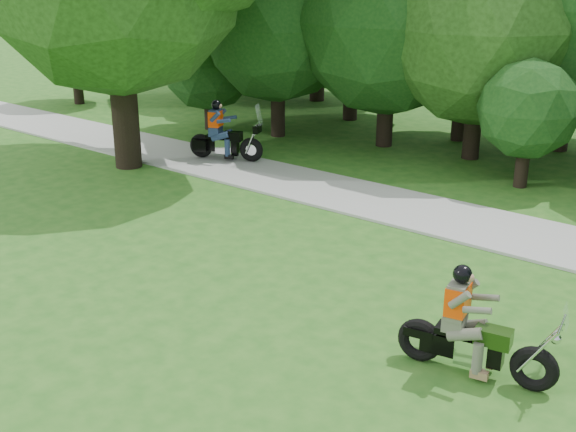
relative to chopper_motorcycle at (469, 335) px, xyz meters
The scene contains 3 objects.
walkway 5.25m from the chopper_motorcycle, 97.15° to the left, with size 60.00×2.20×0.06m, color #ACACA6.
chopper_motorcycle is the anchor object (origin of this frame).
touring_motorcycle 11.08m from the chopper_motorcycle, 149.99° to the left, with size 2.00×1.14×1.58m.
Camera 1 is at (3.91, -5.13, 5.24)m, focal length 45.00 mm.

